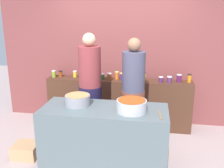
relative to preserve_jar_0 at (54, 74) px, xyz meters
name	(u,v)px	position (x,y,z in m)	size (l,w,h in m)	color
ground	(108,155)	(1.25, -1.07, -0.99)	(12.00, 12.00, 0.00)	#AB9492
storefront_wall	(121,46)	(1.25, 0.38, 0.51)	(4.80, 0.12, 3.00)	brown
display_shelf	(118,103)	(1.25, 0.03, -0.53)	(2.70, 0.36, 0.93)	#48291C
prep_table	(104,138)	(1.25, -1.37, -0.54)	(1.70, 0.70, 0.89)	#546267
preserve_jar_0	(54,74)	(0.00, 0.00, 0.00)	(0.08, 0.08, 0.13)	olive
preserve_jar_1	(60,74)	(0.11, 0.05, -0.01)	(0.07, 0.07, 0.12)	brown
preserve_jar_2	(75,74)	(0.40, 0.08, 0.00)	(0.08, 0.08, 0.12)	gold
preserve_jar_3	(84,74)	(0.56, 0.09, 0.00)	(0.09, 0.09, 0.13)	#295B3B
preserve_jar_4	(93,75)	(0.75, 0.08, -0.01)	(0.09, 0.09, 0.11)	#B83021
preserve_jar_5	(102,76)	(0.95, -0.01, -0.01)	(0.08, 0.08, 0.11)	#285A25
preserve_jar_6	(109,77)	(1.09, -0.03, 0.00)	(0.09, 0.09, 0.13)	brown
preserve_jar_7	(117,75)	(1.22, 0.06, 0.01)	(0.07, 0.07, 0.14)	orange
preserve_jar_8	(122,77)	(1.31, -0.02, 0.00)	(0.08, 0.08, 0.14)	#44285C
preserve_jar_9	(128,76)	(1.42, 0.07, -0.01)	(0.07, 0.07, 0.12)	#67941C
preserve_jar_10	(138,78)	(1.61, -0.03, -0.02)	(0.07, 0.07, 0.10)	orange
preserve_jar_11	(144,76)	(1.71, 0.06, 0.01)	(0.08, 0.08, 0.14)	gold
preserve_jar_12	(161,79)	(2.02, -0.03, -0.02)	(0.08, 0.08, 0.10)	#4C2259
preserve_jar_13	(169,80)	(2.17, -0.04, -0.01)	(0.09, 0.09, 0.11)	#542857
preserve_jar_14	(179,78)	(2.34, 0.03, 0.00)	(0.09, 0.09, 0.14)	#551B4C
preserve_jar_15	(189,78)	(2.52, 0.04, 0.01)	(0.07, 0.07, 0.15)	orange
cooking_pot_left	(78,100)	(0.87, -1.31, -0.02)	(0.34, 0.34, 0.15)	gray
cooking_pot_center	(132,106)	(1.62, -1.43, -0.02)	(0.39, 0.39, 0.16)	#B7B7BC
wooden_spoon	(160,115)	(1.99, -1.52, -0.09)	(0.02, 0.02, 0.24)	#9E703D
cook_with_tongs	(90,97)	(0.91, -0.78, -0.15)	(0.36, 0.36, 1.84)	#1A1635
cook_in_cap	(133,101)	(1.59, -0.77, -0.18)	(0.36, 0.36, 1.78)	brown
bread_crate	(26,150)	(0.02, -1.30, -0.89)	(0.37, 0.34, 0.21)	tan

